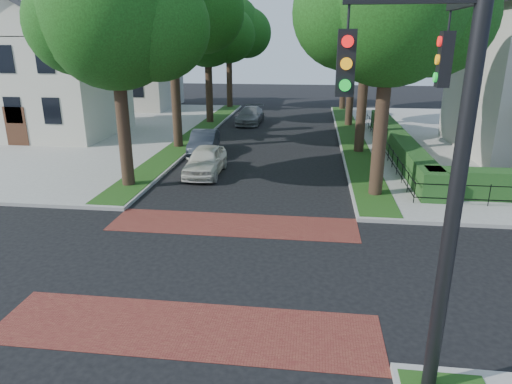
% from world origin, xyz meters
% --- Properties ---
extents(ground, '(120.00, 120.00, 0.00)m').
position_xyz_m(ground, '(0.00, 0.00, 0.00)').
color(ground, black).
rests_on(ground, ground).
extents(sidewalk_nw, '(30.00, 30.00, 0.15)m').
position_xyz_m(sidewalk_nw, '(-19.50, 19.00, 0.07)').
color(sidewalk_nw, gray).
rests_on(sidewalk_nw, ground).
extents(crosswalk_far, '(9.00, 2.20, 0.01)m').
position_xyz_m(crosswalk_far, '(0.00, 3.20, 0.01)').
color(crosswalk_far, maroon).
rests_on(crosswalk_far, ground).
extents(crosswalk_near, '(9.00, 2.20, 0.01)m').
position_xyz_m(crosswalk_near, '(0.00, -3.20, 0.01)').
color(crosswalk_near, maroon).
rests_on(crosswalk_near, ground).
extents(grass_strip_ne, '(1.60, 29.80, 0.02)m').
position_xyz_m(grass_strip_ne, '(5.40, 19.10, 0.16)').
color(grass_strip_ne, '#244212').
rests_on(grass_strip_ne, sidewalk_ne).
extents(grass_strip_nw, '(1.60, 29.80, 0.02)m').
position_xyz_m(grass_strip_nw, '(-5.40, 19.10, 0.16)').
color(grass_strip_nw, '#244212').
rests_on(grass_strip_nw, sidewalk_nw).
extents(tree_right_near, '(7.75, 6.67, 10.66)m').
position_xyz_m(tree_right_near, '(5.60, 7.24, 7.63)').
color(tree_right_near, black).
rests_on(tree_right_near, sidewalk_ne).
extents(tree_right_mid, '(8.25, 7.09, 11.22)m').
position_xyz_m(tree_right_mid, '(5.61, 15.25, 7.99)').
color(tree_right_mid, black).
rests_on(tree_right_mid, sidewalk_ne).
extents(tree_right_far, '(7.25, 6.23, 9.74)m').
position_xyz_m(tree_right_far, '(5.60, 24.22, 6.91)').
color(tree_right_far, black).
rests_on(tree_right_far, sidewalk_ne).
extents(tree_right_back, '(7.50, 6.45, 10.20)m').
position_xyz_m(tree_right_back, '(5.60, 33.23, 7.27)').
color(tree_right_back, black).
rests_on(tree_right_back, sidewalk_ne).
extents(tree_left_near, '(7.50, 6.45, 10.20)m').
position_xyz_m(tree_left_near, '(-5.40, 7.23, 7.27)').
color(tree_left_near, black).
rests_on(tree_left_near, sidewalk_nw).
extents(tree_left_mid, '(8.00, 6.88, 11.48)m').
position_xyz_m(tree_left_mid, '(-5.39, 15.24, 8.34)').
color(tree_left_mid, black).
rests_on(tree_left_mid, sidewalk_nw).
extents(tree_left_far, '(7.00, 6.02, 9.86)m').
position_xyz_m(tree_left_far, '(-5.40, 24.22, 7.12)').
color(tree_left_far, black).
rests_on(tree_left_far, sidewalk_nw).
extents(tree_left_back, '(7.75, 6.66, 10.44)m').
position_xyz_m(tree_left_back, '(-5.40, 33.24, 7.41)').
color(tree_left_back, black).
rests_on(tree_left_back, sidewalk_nw).
extents(hedge_main_road, '(1.00, 18.00, 1.20)m').
position_xyz_m(hedge_main_road, '(7.70, 15.00, 0.75)').
color(hedge_main_road, '#18471C').
rests_on(hedge_main_road, sidewalk_ne).
extents(fence_main_road, '(0.06, 18.00, 0.90)m').
position_xyz_m(fence_main_road, '(6.90, 15.00, 0.60)').
color(fence_main_road, black).
rests_on(fence_main_road, sidewalk_ne).
extents(house_left_near, '(10.00, 9.00, 10.14)m').
position_xyz_m(house_left_near, '(-15.49, 17.99, 5.04)').
color(house_left_near, beige).
rests_on(house_left_near, sidewalk_nw).
extents(house_left_far, '(10.00, 9.00, 10.14)m').
position_xyz_m(house_left_far, '(-15.49, 31.99, 5.04)').
color(house_left_far, '#BAB5A7').
rests_on(house_left_far, sidewalk_nw).
extents(traffic_signal, '(2.17, 2.00, 8.00)m').
position_xyz_m(traffic_signal, '(4.89, -4.41, 4.71)').
color(traffic_signal, black).
rests_on(traffic_signal, sidewalk_se).
extents(parked_car_front, '(1.73, 4.20, 1.42)m').
position_xyz_m(parked_car_front, '(-2.50, 9.57, 0.71)').
color(parked_car_front, silver).
rests_on(parked_car_front, ground).
extents(parked_car_middle, '(1.81, 4.25, 1.36)m').
position_xyz_m(parked_car_middle, '(-3.60, 13.87, 0.68)').
color(parked_car_middle, black).
rests_on(parked_car_middle, ground).
extents(parked_car_rear, '(2.01, 4.62, 1.32)m').
position_xyz_m(parked_car_rear, '(-2.30, 24.44, 0.66)').
color(parked_car_rear, slate).
rests_on(parked_car_rear, ground).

